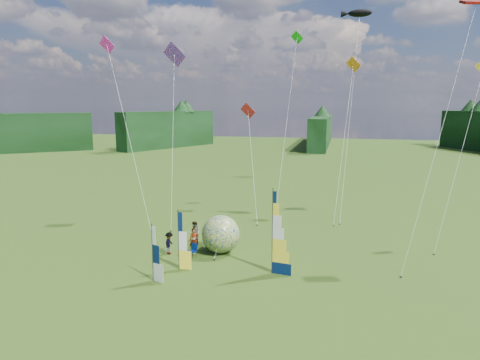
% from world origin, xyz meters
% --- Properties ---
extents(ground, '(220.00, 220.00, 0.00)m').
position_xyz_m(ground, '(0.00, 0.00, 0.00)').
color(ground, '#45601C').
rests_on(ground, ground).
extents(treeline_ring, '(210.00, 210.00, 8.00)m').
position_xyz_m(treeline_ring, '(0.00, 0.00, 4.00)').
color(treeline_ring, '#183E1D').
rests_on(treeline_ring, ground).
extents(feather_banner_main, '(1.40, 0.32, 5.20)m').
position_xyz_m(feather_banner_main, '(1.40, 2.46, 2.60)').
color(feather_banner_main, '#061942').
rests_on(feather_banner_main, ground).
extents(side_banner_left, '(1.04, 0.14, 3.74)m').
position_xyz_m(side_banner_left, '(-4.42, 1.72, 1.87)').
color(side_banner_left, yellow).
rests_on(side_banner_left, ground).
extents(side_banner_far, '(0.98, 0.41, 3.38)m').
position_xyz_m(side_banner_far, '(-5.25, -0.33, 1.69)').
color(side_banner_far, white).
rests_on(side_banner_far, ground).
extents(bol_inflatable, '(3.14, 3.14, 2.68)m').
position_xyz_m(bol_inflatable, '(-2.72, 5.32, 1.34)').
color(bol_inflatable, navy).
rests_on(bol_inflatable, ground).
extents(spectator_a, '(0.74, 0.60, 1.76)m').
position_xyz_m(spectator_a, '(-4.54, 4.88, 0.88)').
color(spectator_a, '#66594C').
rests_on(spectator_a, ground).
extents(spectator_b, '(0.93, 0.86, 1.76)m').
position_xyz_m(spectator_b, '(-5.05, 6.51, 0.88)').
color(spectator_b, '#66594C').
rests_on(spectator_b, ground).
extents(spectator_c, '(0.41, 1.03, 1.58)m').
position_xyz_m(spectator_c, '(-6.10, 4.14, 0.79)').
color(spectator_c, '#66594C').
rests_on(spectator_c, ground).
extents(spectator_d, '(1.00, 0.69, 1.58)m').
position_xyz_m(spectator_d, '(-3.54, 6.46, 0.79)').
color(spectator_d, '#66594C').
rests_on(spectator_d, ground).
extents(camp_chair, '(0.72, 0.72, 0.94)m').
position_xyz_m(camp_chair, '(-4.35, 3.96, 0.47)').
color(camp_chair, '#02164A').
rests_on(camp_chair, ground).
extents(kite_whale, '(9.92, 15.04, 21.16)m').
position_xyz_m(kite_whale, '(5.96, 20.35, 10.58)').
color(kite_whale, black).
rests_on(kite_whale, ground).
extents(kite_rainbow_delta, '(6.95, 11.08, 16.74)m').
position_xyz_m(kite_rainbow_delta, '(-9.06, 12.46, 8.37)').
color(kite_rainbow_delta, '#CA2B40').
rests_on(kite_rainbow_delta, ground).
extents(kite_parafoil, '(9.73, 11.86, 19.00)m').
position_xyz_m(kite_parafoil, '(11.38, 7.08, 9.50)').
color(kite_parafoil, '#CE0800').
rests_on(kite_parafoil, ground).
extents(small_kite_red, '(7.46, 11.56, 11.03)m').
position_xyz_m(small_kite_red, '(-2.83, 16.54, 5.51)').
color(small_kite_red, red).
rests_on(small_kite_red, ground).
extents(small_kite_orange, '(6.96, 10.33, 15.29)m').
position_xyz_m(small_kite_orange, '(5.46, 17.52, 7.64)').
color(small_kite_orange, orange).
rests_on(small_kite_orange, ground).
extents(small_kite_yellow, '(6.58, 8.75, 14.21)m').
position_xyz_m(small_kite_yellow, '(13.68, 11.30, 7.10)').
color(small_kite_yellow, gold).
rests_on(small_kite_yellow, ground).
extents(small_kite_pink, '(9.12, 8.20, 16.40)m').
position_xyz_m(small_kite_pink, '(-11.05, 8.39, 8.20)').
color(small_kite_pink, '#F128A4').
rests_on(small_kite_pink, ground).
extents(small_kite_green, '(4.30, 13.33, 18.91)m').
position_xyz_m(small_kite_green, '(-0.39, 22.56, 9.45)').
color(small_kite_green, '#0EAD0D').
rests_on(small_kite_green, ground).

